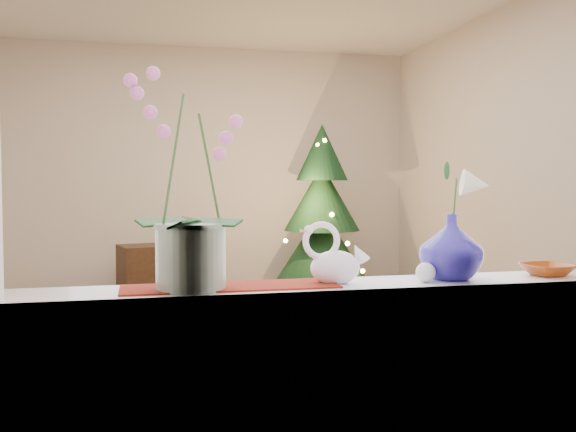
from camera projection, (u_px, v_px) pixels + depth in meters
name	position (u px, v px, depth m)	size (l,w,h in m)	color
ground	(239.00, 361.00, 4.52)	(5.00, 5.00, 0.00)	#362116
wall_back	(204.00, 174.00, 6.88)	(4.50, 0.10, 2.70)	beige
wall_front	(356.00, 154.00, 2.01)	(4.50, 0.10, 2.70)	beige
wall_right	(527.00, 171.00, 4.95)	(0.10, 5.00, 2.70)	beige
windowsill	(342.00, 289.00, 2.16)	(2.20, 0.26, 0.04)	white
window_frame	(353.00, 43.00, 2.02)	(2.22, 0.06, 1.60)	white
runner	(231.00, 286.00, 2.08)	(0.70, 0.20, 0.01)	maroon
orchid_pot	(190.00, 179.00, 2.01)	(0.24, 0.24, 0.70)	beige
swan	(335.00, 254.00, 2.15)	(0.23, 0.11, 0.20)	white
blue_vase	(451.00, 242.00, 2.24)	(0.25, 0.25, 0.26)	navy
lily	(452.00, 176.00, 2.23)	(0.15, 0.08, 0.20)	silver
paperweight	(426.00, 272.00, 2.18)	(0.07, 0.07, 0.07)	silver
amber_dish	(548.00, 271.00, 2.34)	(0.15, 0.15, 0.04)	#8C370D
xmas_tree	(322.00, 216.00, 6.47)	(1.01, 1.01, 1.85)	black
side_table	(166.00, 278.00, 6.25)	(0.88, 0.44, 0.66)	black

